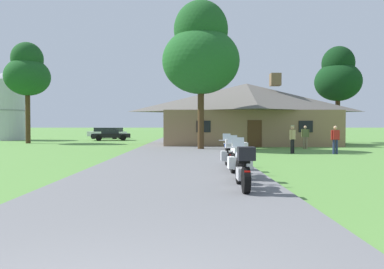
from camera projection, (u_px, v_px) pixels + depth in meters
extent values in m
plane|color=#56893D|center=(180.00, 153.00, 22.80)|extent=(500.00, 500.00, 0.00)
cube|color=slate|center=(179.00, 155.00, 20.80)|extent=(6.40, 80.00, 0.06)
cylinder|color=black|center=(239.00, 172.00, 10.25)|extent=(0.11, 0.64, 0.64)
cylinder|color=black|center=(246.00, 180.00, 8.81)|extent=(0.16, 0.64, 0.64)
cube|color=silver|center=(243.00, 174.00, 9.51)|extent=(0.26, 0.56, 0.30)
ellipsoid|color=#B2B5BC|center=(241.00, 156.00, 9.76)|extent=(0.30, 0.52, 0.26)
cube|color=black|center=(244.00, 161.00, 9.30)|extent=(0.28, 0.52, 0.10)
cylinder|color=silver|center=(239.00, 147.00, 10.20)|extent=(0.66, 0.03, 0.03)
cylinder|color=silver|center=(239.00, 160.00, 10.24)|extent=(0.06, 0.24, 0.73)
cube|color=#B2BCC6|center=(239.00, 142.00, 10.29)|extent=(0.32, 0.11, 0.27)
sphere|color=silver|center=(239.00, 152.00, 10.20)|extent=(0.11, 0.11, 0.11)
cube|color=black|center=(247.00, 154.00, 8.75)|extent=(0.40, 0.36, 0.32)
cube|color=red|center=(248.00, 172.00, 8.59)|extent=(0.14, 0.03, 0.06)
cylinder|color=silver|center=(250.00, 182.00, 9.14)|extent=(0.07, 0.55, 0.07)
cylinder|color=black|center=(233.00, 164.00, 12.55)|extent=(0.14, 0.64, 0.64)
cylinder|color=black|center=(241.00, 169.00, 11.11)|extent=(0.18, 0.65, 0.64)
cube|color=silver|center=(237.00, 164.00, 11.81)|extent=(0.28, 0.57, 0.30)
ellipsoid|color=silver|center=(236.00, 150.00, 12.06)|extent=(0.32, 0.53, 0.26)
cube|color=black|center=(238.00, 154.00, 11.60)|extent=(0.30, 0.53, 0.10)
cylinder|color=silver|center=(234.00, 143.00, 12.49)|extent=(0.66, 0.06, 0.03)
cylinder|color=silver|center=(233.00, 153.00, 12.54)|extent=(0.07, 0.24, 0.73)
cube|color=#B2BCC6|center=(233.00, 139.00, 12.59)|extent=(0.32, 0.12, 0.27)
sphere|color=silver|center=(234.00, 147.00, 12.50)|extent=(0.11, 0.11, 0.11)
cube|color=silver|center=(241.00, 148.00, 11.05)|extent=(0.42, 0.38, 0.32)
cube|color=red|center=(242.00, 162.00, 10.89)|extent=(0.14, 0.04, 0.06)
cylinder|color=silver|center=(243.00, 171.00, 11.44)|extent=(0.09, 0.55, 0.07)
cube|color=silver|center=(232.00, 163.00, 11.15)|extent=(0.22, 0.41, 0.36)
cube|color=silver|center=(249.00, 163.00, 11.17)|extent=(0.22, 0.41, 0.36)
cylinder|color=black|center=(227.00, 157.00, 15.04)|extent=(0.12, 0.64, 0.64)
cylinder|color=black|center=(231.00, 161.00, 13.60)|extent=(0.16, 0.64, 0.64)
cube|color=silver|center=(229.00, 158.00, 14.30)|extent=(0.26, 0.56, 0.30)
ellipsoid|color=#1E3899|center=(229.00, 146.00, 14.54)|extent=(0.30, 0.52, 0.26)
cube|color=black|center=(230.00, 149.00, 14.09)|extent=(0.28, 0.52, 0.10)
cylinder|color=silver|center=(227.00, 140.00, 14.98)|extent=(0.66, 0.04, 0.03)
cylinder|color=silver|center=(227.00, 149.00, 15.03)|extent=(0.06, 0.24, 0.73)
cube|color=#B2BCC6|center=(227.00, 137.00, 15.08)|extent=(0.32, 0.11, 0.27)
sphere|color=silver|center=(227.00, 144.00, 14.98)|extent=(0.11, 0.11, 0.11)
cube|color=#B7B7BC|center=(232.00, 144.00, 13.53)|extent=(0.40, 0.36, 0.32)
cube|color=red|center=(232.00, 155.00, 13.37)|extent=(0.14, 0.03, 0.06)
cylinder|color=silver|center=(234.00, 163.00, 13.92)|extent=(0.07, 0.55, 0.07)
cube|color=#B7B7BC|center=(224.00, 156.00, 13.64)|extent=(0.20, 0.40, 0.36)
cube|color=#B7B7BC|center=(238.00, 156.00, 13.64)|extent=(0.20, 0.40, 0.36)
cube|color=#896B4C|center=(247.00, 128.00, 32.80)|extent=(14.18, 8.48, 2.91)
pyramid|color=#5B5651|center=(247.00, 98.00, 32.73)|extent=(15.03, 8.98, 2.50)
cube|color=brown|center=(276.00, 80.00, 32.69)|extent=(0.90, 0.90, 1.10)
cube|color=#472D19|center=(255.00, 134.00, 28.54)|extent=(1.10, 0.08, 2.10)
cube|color=black|center=(204.00, 127.00, 28.54)|extent=(1.10, 0.06, 0.90)
cube|color=black|center=(306.00, 127.00, 28.52)|extent=(1.10, 0.06, 0.90)
cylinder|color=#75664C|center=(307.00, 143.00, 26.63)|extent=(0.14, 0.14, 0.86)
cylinder|color=#75664C|center=(304.00, 143.00, 26.66)|extent=(0.14, 0.14, 0.86)
cube|color=#5B6638|center=(306.00, 133.00, 26.63)|extent=(0.39, 0.27, 0.56)
cylinder|color=#5B6638|center=(309.00, 133.00, 26.59)|extent=(0.09, 0.09, 0.58)
cylinder|color=#5B6638|center=(303.00, 133.00, 26.66)|extent=(0.09, 0.09, 0.58)
sphere|color=tan|center=(306.00, 127.00, 26.61)|extent=(0.21, 0.21, 0.21)
cylinder|color=black|center=(294.00, 146.00, 22.16)|extent=(0.14, 0.14, 0.86)
cylinder|color=black|center=(292.00, 146.00, 22.04)|extent=(0.14, 0.14, 0.86)
cube|color=tan|center=(293.00, 135.00, 22.08)|extent=(0.41, 0.41, 0.56)
cylinder|color=tan|center=(295.00, 135.00, 22.25)|extent=(0.09, 0.09, 0.58)
cylinder|color=tan|center=(291.00, 135.00, 21.92)|extent=(0.09, 0.09, 0.58)
sphere|color=tan|center=(293.00, 128.00, 22.07)|extent=(0.21, 0.21, 0.21)
cylinder|color=#B2AD99|center=(293.00, 126.00, 22.07)|extent=(0.22, 0.22, 0.05)
cylinder|color=navy|center=(337.00, 147.00, 21.60)|extent=(0.14, 0.14, 0.86)
cylinder|color=navy|center=(334.00, 147.00, 21.57)|extent=(0.14, 0.14, 0.86)
cube|color=#A8231E|center=(336.00, 135.00, 21.57)|extent=(0.39, 0.27, 0.56)
cylinder|color=#A8231E|center=(340.00, 135.00, 21.60)|extent=(0.09, 0.09, 0.58)
cylinder|color=#A8231E|center=(332.00, 135.00, 21.54)|extent=(0.09, 0.09, 0.58)
sphere|color=tan|center=(336.00, 128.00, 21.56)|extent=(0.21, 0.21, 0.21)
cylinder|color=#422D19|center=(28.00, 116.00, 34.54)|extent=(0.44, 0.44, 5.11)
ellipsoid|color=#194C1E|center=(28.00, 77.00, 34.45)|extent=(4.15, 4.15, 3.53)
ellipsoid|color=#16441B|center=(28.00, 59.00, 34.41)|extent=(2.91, 2.91, 3.11)
cylinder|color=#422D19|center=(201.00, 116.00, 25.54)|extent=(0.44, 0.44, 4.67)
ellipsoid|color=#1E5623|center=(201.00, 61.00, 25.45)|extent=(5.35, 5.35, 4.55)
ellipsoid|color=#1B4E20|center=(201.00, 30.00, 25.40)|extent=(3.75, 3.75, 4.01)
cylinder|color=#422D19|center=(338.00, 118.00, 35.76)|extent=(0.44, 0.44, 4.72)
ellipsoid|color=#0F3314|center=(339.00, 82.00, 35.67)|extent=(4.42, 4.42, 3.75)
ellipsoid|color=black|center=(339.00, 63.00, 35.63)|extent=(3.09, 3.09, 3.31)
cylinder|color=#B2B7BC|center=(7.00, 111.00, 42.00)|extent=(4.08, 4.08, 6.78)
cone|color=#999EA3|center=(6.00, 76.00, 41.90)|extent=(4.16, 4.16, 1.02)
cylinder|color=gray|center=(7.00, 111.00, 42.00)|extent=(4.20, 4.20, 0.15)
cube|color=silver|center=(108.00, 134.00, 46.17)|extent=(4.90, 2.88, 0.60)
cube|color=black|center=(109.00, 130.00, 46.11)|extent=(3.51, 2.33, 0.48)
cylinder|color=black|center=(94.00, 136.00, 45.69)|extent=(0.67, 0.37, 0.64)
cylinder|color=black|center=(100.00, 136.00, 47.33)|extent=(0.67, 0.37, 0.64)
cylinder|color=black|center=(115.00, 137.00, 45.01)|extent=(0.67, 0.37, 0.64)
cylinder|color=black|center=(121.00, 136.00, 46.66)|extent=(0.67, 0.37, 0.64)
cube|color=black|center=(111.00, 136.00, 41.05)|extent=(4.52, 2.81, 0.46)
cube|color=black|center=(110.00, 132.00, 41.01)|extent=(2.23, 2.03, 0.42)
cylinder|color=black|center=(99.00, 138.00, 39.92)|extent=(0.67, 0.37, 0.64)
cylinder|color=black|center=(99.00, 137.00, 41.56)|extent=(0.67, 0.37, 0.64)
cylinder|color=black|center=(124.00, 138.00, 40.55)|extent=(0.67, 0.37, 0.64)
cylinder|color=black|center=(123.00, 137.00, 42.19)|extent=(0.67, 0.37, 0.64)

